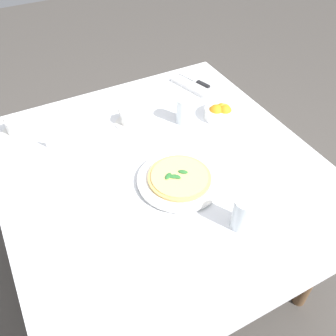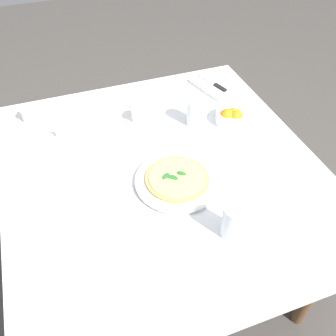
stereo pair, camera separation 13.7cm
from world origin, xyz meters
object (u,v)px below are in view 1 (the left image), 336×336
pizza_plate (179,180)px  pizza (179,177)px  dinner_knife (196,80)px  menu_card (56,143)px  coffee_cup_near_left (16,127)px  coffee_cup_far_right (130,118)px  water_glass_far_left (184,112)px  water_glass_right_edge (243,215)px  napkin_folded (196,83)px  citrus_bowl (221,112)px

pizza_plate → pizza: pizza is taller
dinner_knife → menu_card: 0.75m
coffee_cup_near_left → dinner_knife: (-0.02, -0.86, -0.00)m
coffee_cup_far_right → water_glass_far_left: 0.24m
pizza_plate → water_glass_far_left: water_glass_far_left is taller
dinner_knife → water_glass_far_left: bearing=122.2°
coffee_cup_near_left → water_glass_right_edge: water_glass_right_edge is taller
napkin_folded → dinner_knife: (0.00, 0.00, 0.01)m
napkin_folded → menu_card: (-0.15, 0.74, 0.02)m
menu_card → pizza: bearing=169.5°
citrus_bowl → pizza: bearing=126.2°
napkin_folded → pizza: bearing=128.1°
pizza → water_glass_right_edge: water_glass_right_edge is taller
pizza → coffee_cup_near_left: 0.73m
coffee_cup_far_right → menu_card: bearing=93.1°
napkin_folded → citrus_bowl: (-0.28, 0.04, 0.02)m
dinner_knife → menu_card: menu_card is taller
napkin_folded → pizza_plate: bearing=128.1°
coffee_cup_near_left → napkin_folded: 0.86m
coffee_cup_near_left → napkin_folded: bearing=-91.8°
coffee_cup_near_left → napkin_folded: coffee_cup_near_left is taller
coffee_cup_near_left → water_glass_right_edge: (-0.84, -0.55, 0.02)m
pizza → pizza_plate: bearing=-120.3°
water_glass_right_edge → citrus_bowl: (0.53, -0.27, -0.02)m
napkin_folded → dinner_knife: bearing=1.8°
coffee_cup_near_left → citrus_bowl: size_ratio=0.87×
pizza → dinner_knife: pizza is taller
water_glass_right_edge → napkin_folded: size_ratio=0.49×
water_glass_right_edge → coffee_cup_far_right: bearing=8.5°
coffee_cup_far_right → citrus_bowl: citrus_bowl is taller
water_glass_right_edge → pizza: bearing=17.2°
dinner_knife → water_glass_right_edge: bearing=141.3°
dinner_knife → citrus_bowl: 0.29m
water_glass_far_left → menu_card: size_ratio=1.58×
pizza → citrus_bowl: citrus_bowl is taller
pizza_plate → water_glass_right_edge: water_glass_right_edge is taller
citrus_bowl → menu_card: 0.71m
pizza_plate → coffee_cup_far_right: bearing=2.5°
pizza_plate → napkin_folded: bearing=-36.1°
coffee_cup_far_right → coffee_cup_near_left: same height
citrus_bowl → menu_card: (0.13, 0.70, 0.00)m
water_glass_far_left → coffee_cup_far_right: bearing=65.5°
water_glass_far_left → menu_card: water_glass_far_left is taller
pizza → water_glass_right_edge: bearing=-162.8°
pizza → menu_card: menu_card is taller
water_glass_far_left → dinner_knife: water_glass_far_left is taller
coffee_cup_far_right → napkin_folded: coffee_cup_far_right is taller
pizza_plate → pizza: size_ratio=1.33×
pizza_plate → water_glass_far_left: 0.37m
coffee_cup_far_right → water_glass_right_edge: (-0.67, -0.10, 0.02)m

